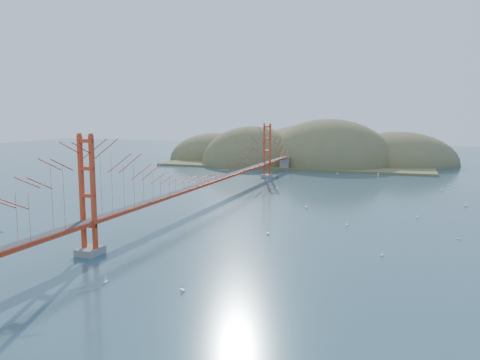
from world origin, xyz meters
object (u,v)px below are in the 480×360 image
(sailboat_2, at_px, (459,238))
(sailboat_0, at_px, (382,254))
(bridge, at_px, (212,157))
(sailboat_1, at_px, (347,224))

(sailboat_2, relative_size, sailboat_0, 0.95)
(bridge, xyz_separation_m, sailboat_1, (21.80, -9.28, -6.86))
(sailboat_0, bearing_deg, bridge, 141.75)
(sailboat_2, bearing_deg, sailboat_1, 168.00)
(bridge, height_order, sailboat_1, bridge)
(sailboat_2, xyz_separation_m, sailboat_0, (-7.56, -9.05, 0.00))
(sailboat_1, relative_size, sailboat_0, 1.11)
(sailboat_1, bearing_deg, bridge, 156.95)
(bridge, height_order, sailboat_0, bridge)
(bridge, distance_m, sailboat_0, 34.52)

